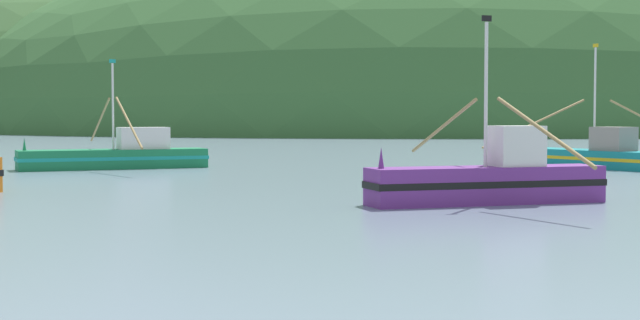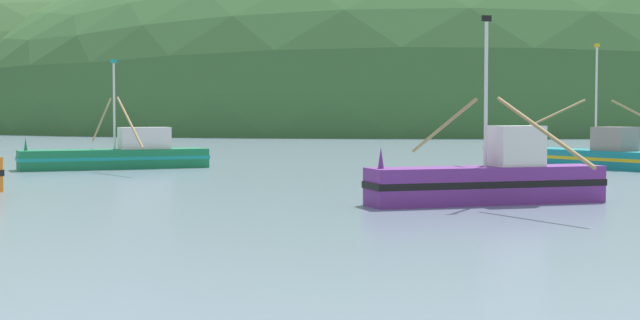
% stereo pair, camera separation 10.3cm
% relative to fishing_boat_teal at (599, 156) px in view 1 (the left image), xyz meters
% --- Properties ---
extents(hill_far_right, '(213.13, 170.50, 84.64)m').
position_rel_fishing_boat_teal_xyz_m(hill_far_right, '(35.70, 145.55, -0.70)').
color(hill_far_right, '#386633').
rests_on(hill_far_right, ground).
extents(hill_mid_left, '(114.91, 91.93, 54.17)m').
position_rel_fishing_boat_teal_xyz_m(hill_mid_left, '(62.01, 141.28, -0.70)').
color(hill_mid_left, '#386633').
rests_on(hill_mid_left, ground).
extents(hill_far_center, '(204.93, 163.95, 52.24)m').
position_rel_fishing_boat_teal_xyz_m(hill_far_center, '(110.85, 214.80, -0.70)').
color(hill_far_center, '#47703D').
rests_on(hill_far_center, ground).
extents(fishing_boat_teal, '(15.97, 10.09, 7.03)m').
position_rel_fishing_boat_teal_xyz_m(fishing_boat_teal, '(0.00, 0.00, 0.00)').
color(fishing_boat_teal, '#147F84').
rests_on(fishing_boat_teal, ground).
extents(fishing_boat_purple, '(8.49, 12.41, 6.32)m').
position_rel_fishing_boat_teal_xyz_m(fishing_boat_purple, '(-12.86, -19.17, 0.13)').
color(fishing_boat_purple, '#6B2D84').
rests_on(fishing_boat_purple, ground).
extents(fishing_boat_green, '(10.62, 14.44, 6.09)m').
position_rel_fishing_boat_teal_xyz_m(fishing_boat_green, '(-26.88, 3.26, 0.05)').
color(fishing_boat_green, '#197A47').
rests_on(fishing_boat_green, ground).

